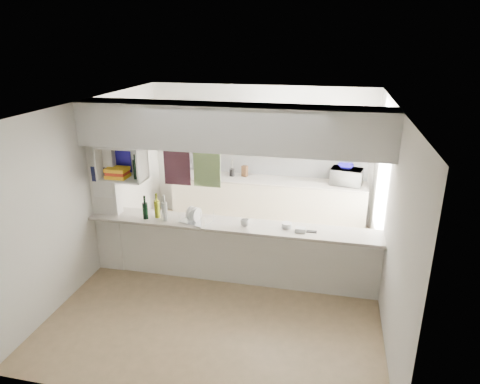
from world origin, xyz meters
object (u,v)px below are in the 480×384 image
(bowl, at_px, (346,166))
(wine_bottles, at_px, (156,210))
(microwave, at_px, (347,177))
(dish_rack, at_px, (196,216))

(bowl, bearing_deg, wine_bottles, -140.83)
(microwave, height_order, bowl, bowl)
(microwave, relative_size, wine_bottles, 1.39)
(bowl, bearing_deg, microwave, -40.92)
(dish_rack, xyz_separation_m, wine_bottles, (-0.60, -0.03, 0.05))
(microwave, distance_m, dish_rack, 3.01)
(dish_rack, distance_m, wine_bottles, 0.60)
(bowl, distance_m, wine_bottles, 3.47)
(dish_rack, bearing_deg, microwave, 63.36)
(dish_rack, relative_size, wine_bottles, 1.27)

